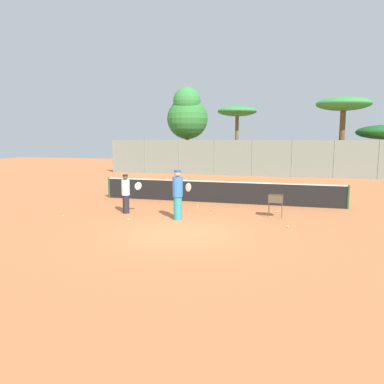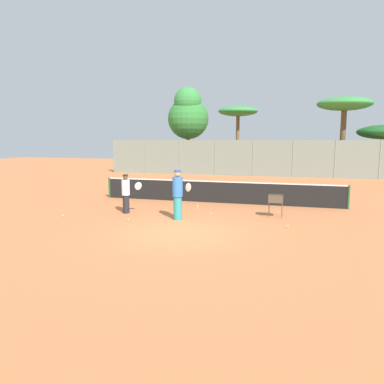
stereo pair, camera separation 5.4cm
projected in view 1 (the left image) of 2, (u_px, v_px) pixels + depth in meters
ground_plane at (180, 233)px, 12.46m from camera, size 80.00×80.00×0.00m
tennis_net at (218, 191)px, 18.17m from camera, size 11.88×0.10×1.07m
back_fence at (252, 158)px, 30.85m from camera, size 25.51×0.08×2.97m
tree_0 at (344, 106)px, 29.99m from camera, size 4.30×4.30×6.38m
tree_1 at (187, 102)px, 33.97m from camera, size 2.51×2.51×7.72m
tree_3 at (237, 113)px, 35.07m from camera, size 3.68×3.68×6.07m
tree_4 at (187, 119)px, 34.61m from camera, size 3.77×3.77×6.78m
player_white_outfit at (178, 194)px, 14.35m from camera, size 0.89×0.56×1.92m
player_red_cap at (126, 193)px, 15.61m from camera, size 0.86×0.41×1.63m
ball_cart at (276, 201)px, 14.83m from camera, size 0.56×0.41×0.91m
tennis_ball_0 at (128, 220)px, 14.35m from camera, size 0.07×0.07×0.07m
tennis_ball_1 at (197, 208)px, 16.68m from camera, size 0.07×0.07×0.07m
tennis_ball_2 at (278, 212)px, 15.83m from camera, size 0.07×0.07×0.07m
tennis_ball_3 at (288, 226)px, 13.25m from camera, size 0.07×0.07×0.07m
tennis_ball_4 at (63, 216)px, 15.04m from camera, size 0.07×0.07×0.07m
tennis_ball_5 at (211, 214)px, 15.49m from camera, size 0.07×0.07×0.07m
tennis_ball_6 at (197, 206)px, 17.27m from camera, size 0.07×0.07×0.07m
parked_car at (297, 165)px, 34.52m from camera, size 4.20×1.70×1.60m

